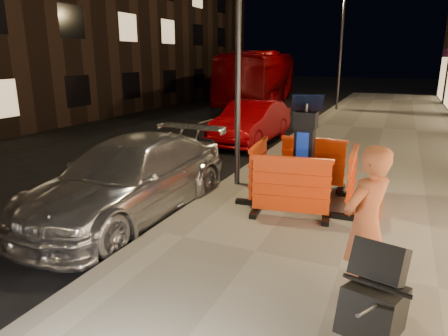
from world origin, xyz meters
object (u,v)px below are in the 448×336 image
at_px(barrier_front, 291,188).
at_px(bus_doubledecker, 259,104).
at_px(man, 365,226).
at_px(stroller, 375,304).
at_px(parking_kiosk, 304,152).
at_px(barrier_back, 313,163).
at_px(barrier_bldgside, 352,180).
at_px(car_red, 251,142).
at_px(barrier_kerbside, 258,169).
at_px(car_silver, 132,213).

height_order(barrier_front, bus_doubledecker, bus_doubledecker).
xyz_separation_m(man, stroller, (0.20, -0.90, -0.42)).
relative_size(parking_kiosk, barrier_back, 1.40).
height_order(bus_doubledecker, man, man).
bearing_deg(barrier_bldgside, car_red, 33.78).
distance_m(barrier_bldgside, bus_doubledecker, 19.46).
relative_size(barrier_front, bus_doubledecker, 0.12).
relative_size(barrier_kerbside, stroller, 1.35).
height_order(barrier_bldgside, car_red, barrier_bldgside).
distance_m(bus_doubledecker, man, 22.56).
xyz_separation_m(barrier_front, car_silver, (-2.99, -0.73, -0.72)).
distance_m(man, stroller, 1.01).
height_order(barrier_bldgside, bus_doubledecker, bus_doubledecker).
bearing_deg(car_silver, barrier_front, 15.66).
bearing_deg(stroller, barrier_back, 121.67).
xyz_separation_m(bus_doubledecker, man, (8.42, -20.90, 1.11)).
bearing_deg(parking_kiosk, barrier_back, 85.90).
distance_m(parking_kiosk, barrier_front, 1.05).
height_order(barrier_front, man, man).
bearing_deg(barrier_back, stroller, -72.98).
xyz_separation_m(barrier_kerbside, barrier_bldgside, (1.90, 0.00, 0.00)).
distance_m(parking_kiosk, man, 3.46).
bearing_deg(car_red, bus_doubledecker, 109.14).
bearing_deg(man, car_silver, -74.77).
xyz_separation_m(parking_kiosk, barrier_bldgside, (0.95, 0.00, -0.45)).
bearing_deg(barrier_back, man, -71.79).
bearing_deg(barrier_back, parking_kiosk, -91.10).
distance_m(barrier_bldgside, car_red, 7.08).
relative_size(barrier_kerbside, car_red, 0.32).
bearing_deg(man, parking_kiosk, -121.93).
distance_m(parking_kiosk, bus_doubledecker, 19.11).
relative_size(parking_kiosk, barrier_front, 1.40).
distance_m(barrier_front, man, 2.65).
xyz_separation_m(parking_kiosk, barrier_front, (0.00, -0.95, -0.45)).
bearing_deg(bus_doubledecker, barrier_kerbside, -78.27).
bearing_deg(barrier_bldgside, car_silver, 111.01).
distance_m(barrier_back, barrier_kerbside, 1.34).
bearing_deg(bus_doubledecker, parking_kiosk, -75.57).
relative_size(man, stroller, 1.77).
height_order(barrier_kerbside, stroller, barrier_kerbside).
relative_size(barrier_bldgside, man, 0.76).
bearing_deg(barrier_front, barrier_kerbside, 125.90).
bearing_deg(stroller, car_silver, 166.47).
xyz_separation_m(barrier_bldgside, car_silver, (-3.94, -1.68, -0.72)).
height_order(car_silver, bus_doubledecker, bus_doubledecker).
distance_m(barrier_kerbside, man, 3.97).
height_order(car_silver, car_red, car_red).
relative_size(car_red, man, 2.36).
distance_m(barrier_back, man, 4.36).
bearing_deg(barrier_kerbside, stroller, -153.53).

